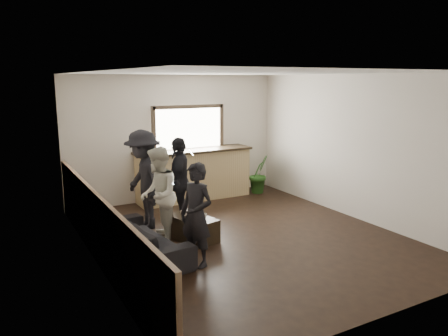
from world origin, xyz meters
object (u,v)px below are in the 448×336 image
potted_plant (259,174)px  person_d (180,181)px  person_c (144,180)px  cup_a (184,213)px  bar_counter (194,171)px  person_a (196,215)px  cup_b (204,216)px  sofa (143,238)px  person_b (158,195)px  coffee_table (193,228)px

potted_plant → person_d: size_ratio=0.56×
person_c → person_d: bearing=83.7°
cup_a → bar_counter: bearing=61.1°
person_a → person_c: bearing=160.6°
cup_a → cup_b: 0.38m
person_d → bar_counter: bearing=175.5°
sofa → cup_b: (1.11, 0.11, 0.16)m
person_c → person_d: (0.68, -0.06, -0.08)m
potted_plant → person_b: 3.78m
cup_b → person_d: (0.02, 1.07, 0.39)m
person_b → cup_b: bearing=83.3°
cup_b → coffee_table: bearing=128.8°
coffee_table → person_a: (-0.39, -0.99, 0.57)m
bar_counter → person_b: 2.70m
bar_counter → person_d: (-0.96, -1.45, 0.19)m
cup_a → cup_b: cup_a is taller
bar_counter → cup_b: (-0.99, -2.52, -0.20)m
coffee_table → person_d: bearing=79.8°
bar_counter → potted_plant: bar_counter is taller
bar_counter → person_d: bearing=-123.6°
coffee_table → potted_plant: size_ratio=0.96×
coffee_table → person_c: bearing=118.5°
sofa → person_b: bearing=-49.9°
bar_counter → sofa: (-2.10, -2.63, -0.36)m
cup_a → coffee_table: bearing=-54.8°
coffee_table → person_a: size_ratio=0.58×
person_a → person_d: size_ratio=0.93×
cup_a → person_c: person_c is taller
coffee_table → potted_plant: 3.46m
person_a → cup_a: bearing=142.1°
sofa → coffee_table: bearing=-81.3°
bar_counter → sofa: bar_counter is taller
person_c → person_d: person_c is taller
person_a → coffee_table: bearing=135.3°
coffee_table → cup_b: 0.33m
sofa → person_b: size_ratio=1.20×
person_d → coffee_table: bearing=19.0°
sofa → coffee_table: size_ratio=2.17×
bar_counter → person_d: 1.75m
person_d → person_b: bearing=-15.6°
coffee_table → person_c: 1.30m
bar_counter → person_a: 3.66m
bar_counter → person_c: 2.17m
potted_plant → person_d: (-2.58, -1.19, 0.36)m
bar_counter → coffee_table: 2.64m
sofa → coffee_table: (0.97, 0.29, -0.08)m
coffee_table → person_b: size_ratio=0.55×
bar_counter → cup_b: bearing=-111.4°
coffee_table → cup_b: size_ratio=9.51×
sofa → cup_a: bearing=-72.1°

